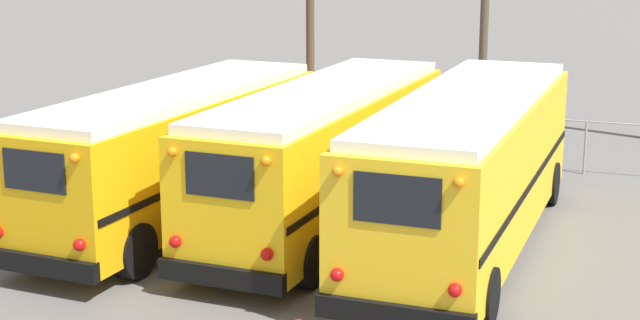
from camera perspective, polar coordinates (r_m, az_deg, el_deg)
ground_plane at (r=20.25m, az=-0.69°, el=-4.76°), size 160.00×160.00×0.00m
school_bus_0 at (r=21.29m, az=-8.34°, el=0.59°), size 2.91×9.48×2.98m
school_bus_1 at (r=20.73m, az=0.32°, el=0.44°), size 2.71×9.72×3.05m
school_bus_2 at (r=19.65m, az=8.64°, el=-0.30°), size 2.66×10.38×3.14m
fence_line at (r=27.13m, az=5.19°, el=2.05°), size 14.30×0.06×1.42m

